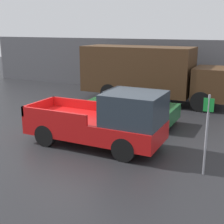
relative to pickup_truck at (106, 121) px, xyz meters
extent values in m
plane|color=#232326|center=(-1.93, -0.18, -1.02)|extent=(60.00, 60.00, 0.00)
cube|color=#56565B|center=(-1.93, 11.02, 0.78)|extent=(28.00, 0.15, 3.61)
cube|color=red|center=(-0.50, 0.00, -0.30)|extent=(5.22, 2.04, 0.70)
cube|color=#28333D|center=(1.12, 0.00, 0.61)|extent=(1.98, 1.91, 1.11)
cube|color=red|center=(-1.68, 0.97, 0.25)|extent=(2.87, 0.10, 0.38)
cube|color=red|center=(-1.68, -0.97, 0.25)|extent=(2.87, 0.10, 0.38)
cube|color=red|center=(-3.06, 0.00, 0.25)|extent=(0.10, 2.04, 0.38)
cylinder|color=black|center=(1.12, 0.90, -0.60)|extent=(0.84, 0.26, 0.84)
cylinder|color=black|center=(1.12, -0.90, -0.60)|extent=(0.84, 0.26, 0.84)
cylinder|color=black|center=(-2.12, 0.90, -0.60)|extent=(0.84, 0.26, 0.84)
cylinder|color=black|center=(-2.12, -0.90, -0.60)|extent=(0.84, 0.26, 0.84)
cube|color=#1E592D|center=(-0.40, 3.27, -0.42)|extent=(4.32, 2.00, 0.66)
cube|color=#28333D|center=(-0.27, 3.27, 0.22)|extent=(2.38, 1.76, 0.61)
cylinder|color=black|center=(0.93, 4.17, -0.70)|extent=(0.65, 0.22, 0.65)
cylinder|color=black|center=(0.93, 2.37, -0.70)|extent=(0.65, 0.22, 0.65)
cylinder|color=black|center=(-1.74, 4.17, -0.70)|extent=(0.65, 0.22, 0.65)
cylinder|color=black|center=(-1.74, 2.37, -0.70)|extent=(0.65, 0.22, 0.65)
cube|color=#472D19|center=(2.57, 7.88, 0.37)|extent=(1.92, 2.35, 1.74)
cube|color=#472D19|center=(-1.87, 7.88, 0.88)|extent=(6.62, 2.48, 2.76)
cylinder|color=black|center=(2.22, 8.98, -0.48)|extent=(1.09, 0.30, 1.09)
cylinder|color=black|center=(2.22, 6.77, -0.48)|extent=(1.09, 0.30, 1.09)
cylinder|color=black|center=(-3.22, 8.98, -0.48)|extent=(1.09, 0.30, 1.09)
cylinder|color=black|center=(-3.22, 6.77, -0.48)|extent=(1.09, 0.30, 1.09)
cylinder|color=gray|center=(3.71, -0.73, 0.23)|extent=(0.07, 0.07, 2.50)
cube|color=#198C33|center=(3.71, -0.75, 1.17)|extent=(0.30, 0.02, 0.40)
camera|label=1|loc=(5.01, -9.82, 3.33)|focal=50.00mm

